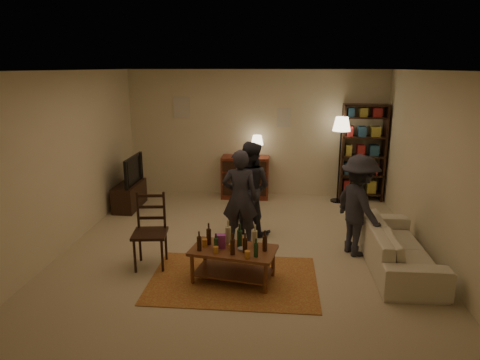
# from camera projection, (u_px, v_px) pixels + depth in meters

# --- Properties ---
(floor) EXTENTS (6.00, 6.00, 0.00)m
(floor) POSITION_uv_depth(u_px,v_px,m) (244.00, 249.00, 6.67)
(floor) COLOR #C6B793
(floor) RESTS_ON ground
(room_shell) EXTENTS (6.00, 6.00, 6.00)m
(room_shell) POSITION_uv_depth(u_px,v_px,m) (225.00, 112.00, 9.13)
(room_shell) COLOR beige
(room_shell) RESTS_ON ground
(rug) EXTENTS (2.20, 1.50, 0.01)m
(rug) POSITION_uv_depth(u_px,v_px,m) (233.00, 280.00, 5.69)
(rug) COLOR #994121
(rug) RESTS_ON ground
(coffee_table) EXTENTS (1.18, 0.78, 0.79)m
(coffee_table) POSITION_uv_depth(u_px,v_px,m) (233.00, 252.00, 5.59)
(coffee_table) COLOR brown
(coffee_table) RESTS_ON ground
(dining_chair) EXTENTS (0.51, 0.51, 1.07)m
(dining_chair) POSITION_uv_depth(u_px,v_px,m) (150.00, 227.00, 6.01)
(dining_chair) COLOR black
(dining_chair) RESTS_ON ground
(tv_stand) EXTENTS (0.40, 1.00, 1.06)m
(tv_stand) POSITION_uv_depth(u_px,v_px,m) (129.00, 189.00, 8.52)
(tv_stand) COLOR black
(tv_stand) RESTS_ON ground
(dresser) EXTENTS (1.00, 0.50, 1.36)m
(dresser) POSITION_uv_depth(u_px,v_px,m) (246.00, 176.00, 9.18)
(dresser) COLOR brown
(dresser) RESTS_ON ground
(bookshelf) EXTENTS (0.90, 0.34, 2.02)m
(bookshelf) POSITION_uv_depth(u_px,v_px,m) (363.00, 152.00, 8.88)
(bookshelf) COLOR black
(bookshelf) RESTS_ON ground
(floor_lamp) EXTENTS (0.36, 0.36, 1.78)m
(floor_lamp) POSITION_uv_depth(u_px,v_px,m) (341.00, 130.00, 8.62)
(floor_lamp) COLOR black
(floor_lamp) RESTS_ON ground
(sofa) EXTENTS (0.81, 2.08, 0.61)m
(sofa) POSITION_uv_depth(u_px,v_px,m) (397.00, 246.00, 6.01)
(sofa) COLOR beige
(sofa) RESTS_ON ground
(person_left) EXTENTS (0.56, 0.37, 1.54)m
(person_left) POSITION_uv_depth(u_px,v_px,m) (240.00, 198.00, 6.66)
(person_left) COLOR #26252C
(person_left) RESTS_ON ground
(person_right) EXTENTS (0.93, 0.84, 1.57)m
(person_right) POSITION_uv_depth(u_px,v_px,m) (249.00, 188.00, 7.15)
(person_right) COLOR #26272E
(person_right) RESTS_ON ground
(person_by_sofa) EXTENTS (0.92, 1.13, 1.53)m
(person_by_sofa) POSITION_uv_depth(u_px,v_px,m) (359.00, 206.00, 6.31)
(person_by_sofa) COLOR #26262E
(person_by_sofa) RESTS_ON ground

